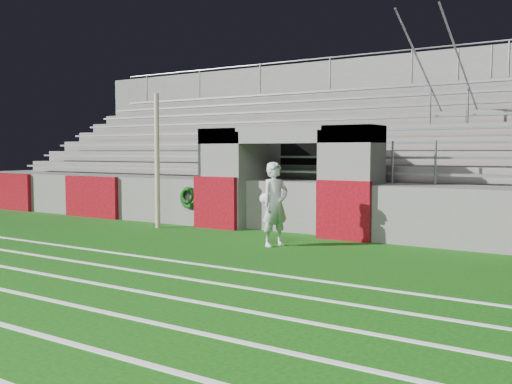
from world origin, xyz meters
The scene contains 5 objects.
ground centered at (0.00, 0.00, 0.00)m, with size 90.00×90.00×0.00m, color #10460B.
field_post centered at (-3.19, 2.28, 1.75)m, with size 0.13×0.13×3.51m, color #BAAA8A.
stadium_structure centered at (0.00, 7.97, 1.49)m, with size 26.00×8.48×5.42m.
goalkeeper_with_ball centered at (0.91, 1.44, 0.89)m, with size 0.63×0.76×1.78m.
hose_coil centered at (-2.68, 2.94, 0.78)m, with size 0.59×0.15×0.59m.
Camera 1 is at (7.06, -8.83, 2.01)m, focal length 40.00 mm.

